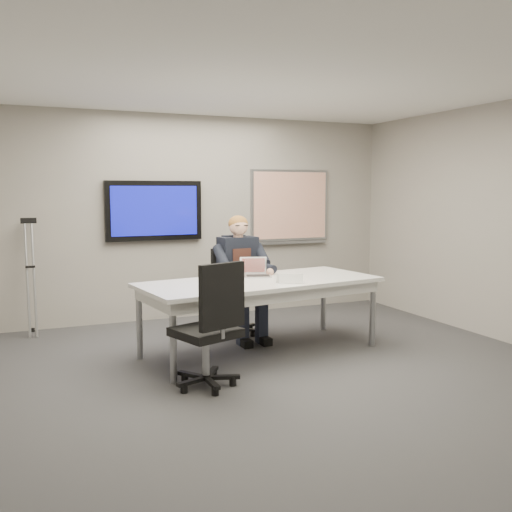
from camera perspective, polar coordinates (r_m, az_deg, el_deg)
name	(u,v)px	position (r m, az deg, el deg)	size (l,w,h in m)	color
floor	(283,381)	(5.46, 2.70, -12.35)	(6.00, 6.00, 0.02)	#363638
ceiling	(285,73)	(5.27, 2.87, 17.85)	(6.00, 6.00, 0.02)	white
wall_back	(189,217)	(7.98, -6.72, 3.87)	(6.00, 0.02, 2.80)	#A09B91
conference_table	(260,288)	(6.20, 0.44, -3.27)	(2.73, 1.43, 0.80)	white
tv_display	(154,211)	(7.79, -10.15, 4.49)	(1.30, 0.09, 0.80)	black
whiteboard	(290,207)	(8.52, 3.41, 4.95)	(1.25, 0.08, 1.10)	gray
office_chair_far	(235,307)	(7.09, -2.16, -5.14)	(0.64, 0.64, 1.06)	black
office_chair_near	(209,349)	(5.17, -4.70, -9.26)	(0.70, 0.70, 1.15)	black
seated_person	(244,290)	(6.81, -1.24, -3.38)	(0.48, 0.82, 1.47)	#1F2434
crutch	(31,275)	(7.47, -21.62, -1.80)	(0.20, 0.41, 1.48)	#9B9EA3
laptop	(256,272)	(6.45, -0.02, -1.57)	(0.36, 0.37, 0.22)	silver
name_tent	(290,279)	(5.97, 3.39, -2.27)	(0.25, 0.07, 0.10)	white
pen	(293,282)	(6.00, 3.67, -2.65)	(0.01, 0.01, 0.15)	black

